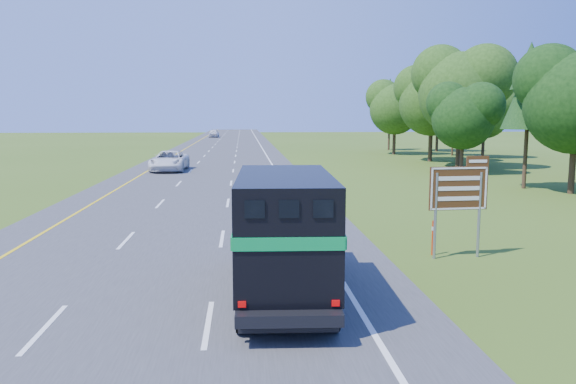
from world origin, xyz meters
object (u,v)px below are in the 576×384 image
horse_truck (284,230)px  exit_sign (459,192)px  far_car (214,133)px  white_suv (169,161)px

horse_truck → exit_sign: size_ratio=2.18×
horse_truck → far_car: size_ratio=1.51×
white_suv → far_car: size_ratio=1.23×
white_suv → exit_sign: exit_sign is taller
white_suv → far_car: bearing=91.7°
horse_truck → far_car: horse_truck is taller
far_car → exit_sign: size_ratio=1.45×
exit_sign → white_suv: bearing=110.0°
horse_truck → white_suv: (-7.38, 34.51, -0.91)m
far_car → horse_truck: bearing=-84.2°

